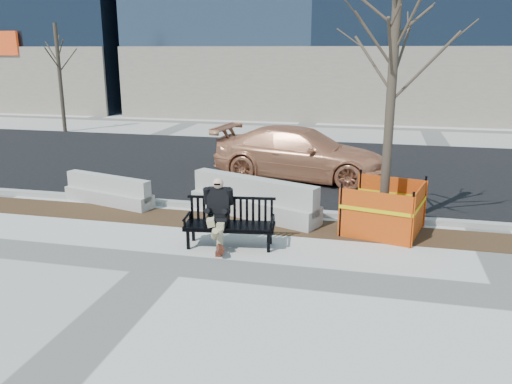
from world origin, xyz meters
The scene contains 11 objects.
ground centered at (0.00, 0.00, 0.00)m, with size 120.00×120.00×0.00m, color beige.
mulch_strip centered at (0.00, 2.60, 0.00)m, with size 40.00×1.20×0.02m, color #47301C.
asphalt_street centered at (0.00, 8.80, 0.00)m, with size 60.00×10.40×0.01m, color black.
curb centered at (0.00, 3.55, 0.06)m, with size 60.00×0.25×0.12m, color #9E9B93.
bench centered at (0.94, 1.15, 0.00)m, with size 1.84×0.66×0.98m, color black, non-canonical shape.
seated_man centered at (0.69, 1.17, 0.00)m, with size 0.59×0.98×1.37m, color black, non-canonical shape.
tree_fence centered at (3.93, 2.77, 0.00)m, with size 2.33×2.33×5.82m, color #FF4911, non-canonical shape.
sedan centered at (1.45, 7.22, 0.00)m, with size 2.18×5.35×1.55m, color tan.
jersey_barrier_left centered at (-2.92, 3.33, 0.00)m, with size 2.61×0.52×0.75m, color #ADAAA2, non-canonical shape.
jersey_barrier_right centered at (0.95, 3.15, 0.00)m, with size 3.33×0.67×0.96m, color #A8A69D, non-canonical shape.
far_tree_left centered at (-11.05, 14.00, 0.00)m, with size 2.01×2.01×5.42m, color #44392B, non-canonical shape.
Camera 1 is at (3.71, -8.34, 3.84)m, focal length 36.61 mm.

